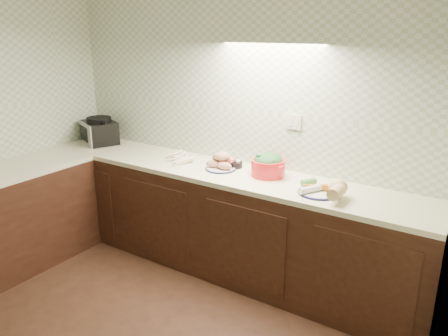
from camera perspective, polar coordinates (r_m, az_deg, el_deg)
The scene contains 8 objects.
room at distance 2.45m, azimuth -21.12°, elevation 6.94°, with size 3.60×3.60×2.60m.
counter at distance 3.73m, azimuth -16.93°, elevation -8.25°, with size 3.60×3.60×0.90m.
toaster_oven at distance 4.69m, azimuth -16.00°, elevation 4.65°, with size 0.47×0.42×0.27m.
parsnip_pile at distance 3.94m, azimuth -6.05°, elevation 1.30°, with size 0.30×0.30×0.07m.
sweet_potato_plate at distance 3.67m, azimuth -0.34°, elevation 0.73°, with size 0.26×0.26×0.16m.
onion_bowl at distance 3.74m, azimuth 1.41°, elevation 0.64°, with size 0.13×0.13×0.10m.
dutch_oven at distance 3.52m, azimuth 5.77°, elevation 0.42°, with size 0.35×0.35×0.19m.
veg_plate at distance 3.20m, azimuth 13.45°, elevation -2.63°, with size 0.39×0.30×0.14m.
Camera 1 is at (1.97, -1.41, 2.04)m, focal length 35.00 mm.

